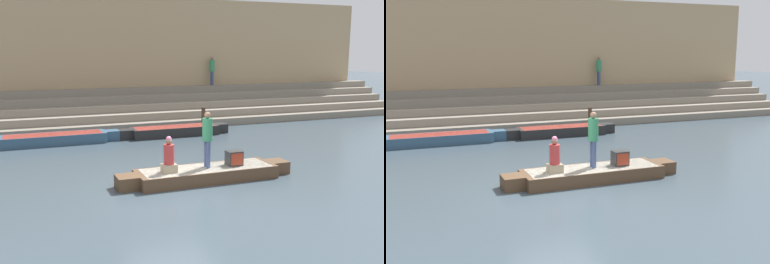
{
  "view_description": "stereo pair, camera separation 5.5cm",
  "coord_description": "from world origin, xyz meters",
  "views": [
    {
      "loc": [
        -3.97,
        -11.54,
        3.87
      ],
      "look_at": [
        1.32,
        1.78,
        1.29
      ],
      "focal_mm": 42.0,
      "sensor_mm": 36.0,
      "label": 1
    },
    {
      "loc": [
        -3.92,
        -11.56,
        3.87
      ],
      "look_at": [
        1.32,
        1.78,
        1.29
      ],
      "focal_mm": 42.0,
      "sensor_mm": 36.0,
      "label": 2
    }
  ],
  "objects": [
    {
      "name": "ground_plane",
      "position": [
        0.0,
        0.0,
        0.0
      ],
      "size": [
        120.0,
        120.0,
        0.0
      ],
      "primitive_type": "plane",
      "color": "#3D4C56"
    },
    {
      "name": "ghat_steps",
      "position": [
        0.0,
        11.69,
        0.7
      ],
      "size": [
        36.0,
        3.42,
        1.91
      ],
      "color": "gray",
      "rests_on": "ground"
    },
    {
      "name": "back_wall",
      "position": [
        0.0,
        13.54,
        3.38
      ],
      "size": [
        34.2,
        1.28,
        6.82
      ],
      "color": "tan",
      "rests_on": "ground"
    },
    {
      "name": "rowboat_main",
      "position": [
        1.32,
        0.58,
        0.21
      ],
      "size": [
        5.55,
        1.39,
        0.39
      ],
      "rotation": [
        0.0,
        0.0,
        0.02
      ],
      "color": "brown",
      "rests_on": "ground"
    },
    {
      "name": "person_standing",
      "position": [
        1.36,
        0.62,
        1.38
      ],
      "size": [
        0.31,
        0.31,
        1.7
      ],
      "rotation": [
        0.0,
        0.0,
        0.13
      ],
      "color": "#3D4C75",
      "rests_on": "rowboat_main"
    },
    {
      "name": "person_rowing",
      "position": [
        0.09,
        0.51,
        0.83
      ],
      "size": [
        0.43,
        0.34,
        1.07
      ],
      "rotation": [
        0.0,
        0.0,
        0.17
      ],
      "color": "gray",
      "rests_on": "rowboat_main"
    },
    {
      "name": "tv_set",
      "position": [
        2.24,
        0.56,
        0.61
      ],
      "size": [
        0.47,
        0.39,
        0.45
      ],
      "rotation": [
        0.0,
        0.0,
        0.08
      ],
      "color": "#2D2D2D",
      "rests_on": "rowboat_main"
    },
    {
      "name": "moored_boat_shore",
      "position": [
        -2.54,
        7.9,
        0.23
      ],
      "size": [
        5.55,
        1.16,
        0.44
      ],
      "rotation": [
        0.0,
        0.0,
        -0.07
      ],
      "color": "#33516B",
      "rests_on": "ground"
    },
    {
      "name": "moored_boat_distant",
      "position": [
        2.86,
        7.87,
        0.23
      ],
      "size": [
        5.25,
        1.16,
        0.44
      ],
      "rotation": [
        0.0,
        0.0,
        -0.1
      ],
      "color": "black",
      "rests_on": "ground"
    },
    {
      "name": "mooring_post",
      "position": [
        4.7,
        8.76,
        0.57
      ],
      "size": [
        0.19,
        0.19,
        1.14
      ],
      "primitive_type": "cylinder",
      "color": "#473828",
      "rests_on": "ground"
    },
    {
      "name": "person_on_steps",
      "position": [
        6.88,
        12.61,
        2.87
      ],
      "size": [
        0.31,
        0.31,
        1.65
      ],
      "rotation": [
        0.0,
        0.0,
        4.82
      ],
      "color": "#3D4C75",
      "rests_on": "ghat_steps"
    }
  ]
}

